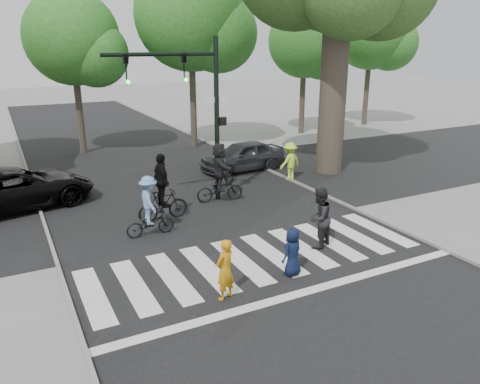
{
  "coord_description": "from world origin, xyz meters",
  "views": [
    {
      "loc": [
        -5.92,
        -9.39,
        5.78
      ],
      "look_at": [
        0.5,
        3.0,
        1.3
      ],
      "focal_mm": 35.0,
      "sensor_mm": 36.0,
      "label": 1
    }
  ],
  "objects_px": {
    "pedestrian_child": "(293,252)",
    "cyclist_mid": "(162,194)",
    "pedestrian_woman": "(225,270)",
    "pedestrian_adult": "(319,218)",
    "cyclist_right": "(219,176)",
    "car_grey": "(243,156)",
    "car_suv": "(16,188)",
    "cyclist_left": "(149,210)",
    "traffic_signal": "(195,98)"
  },
  "relations": [
    {
      "from": "car_grey",
      "to": "pedestrian_woman",
      "type": "bearing_deg",
      "value": -33.84
    },
    {
      "from": "pedestrian_adult",
      "to": "cyclist_right",
      "type": "relative_size",
      "value": 0.81
    },
    {
      "from": "pedestrian_woman",
      "to": "traffic_signal",
      "type": "bearing_deg",
      "value": -130.99
    },
    {
      "from": "traffic_signal",
      "to": "pedestrian_woman",
      "type": "relative_size",
      "value": 3.98
    },
    {
      "from": "pedestrian_woman",
      "to": "pedestrian_adult",
      "type": "height_order",
      "value": "pedestrian_adult"
    },
    {
      "from": "cyclist_left",
      "to": "cyclist_mid",
      "type": "relative_size",
      "value": 0.83
    },
    {
      "from": "pedestrian_adult",
      "to": "cyclist_left",
      "type": "relative_size",
      "value": 0.95
    },
    {
      "from": "cyclist_right",
      "to": "car_grey",
      "type": "distance_m",
      "value": 4.62
    },
    {
      "from": "pedestrian_adult",
      "to": "car_grey",
      "type": "xyz_separation_m",
      "value": [
        2.08,
        8.74,
        -0.22
      ]
    },
    {
      "from": "pedestrian_woman",
      "to": "pedestrian_adult",
      "type": "bearing_deg",
      "value": 176.74
    },
    {
      "from": "pedestrian_child",
      "to": "car_suv",
      "type": "xyz_separation_m",
      "value": [
        -6.03,
        8.9,
        0.11
      ]
    },
    {
      "from": "pedestrian_child",
      "to": "cyclist_left",
      "type": "xyz_separation_m",
      "value": [
        -2.48,
        4.22,
        0.19
      ]
    },
    {
      "from": "pedestrian_woman",
      "to": "cyclist_mid",
      "type": "distance_m",
      "value": 5.59
    },
    {
      "from": "cyclist_right",
      "to": "cyclist_left",
      "type": "bearing_deg",
      "value": -148.76
    },
    {
      "from": "cyclist_right",
      "to": "car_grey",
      "type": "height_order",
      "value": "cyclist_right"
    },
    {
      "from": "cyclist_mid",
      "to": "traffic_signal",
      "type": "bearing_deg",
      "value": 34.23
    },
    {
      "from": "traffic_signal",
      "to": "pedestrian_child",
      "type": "relative_size",
      "value": 4.63
    },
    {
      "from": "pedestrian_child",
      "to": "cyclist_left",
      "type": "relative_size",
      "value": 0.67
    },
    {
      "from": "cyclist_left",
      "to": "car_suv",
      "type": "xyz_separation_m",
      "value": [
        -3.55,
        4.67,
        -0.08
      ]
    },
    {
      "from": "cyclist_mid",
      "to": "cyclist_left",
      "type": "bearing_deg",
      "value": -125.88
    },
    {
      "from": "traffic_signal",
      "to": "cyclist_mid",
      "type": "distance_m",
      "value": 3.63
    },
    {
      "from": "pedestrian_adult",
      "to": "traffic_signal",
      "type": "bearing_deg",
      "value": -97.26
    },
    {
      "from": "cyclist_left",
      "to": "pedestrian_adult",
      "type": "bearing_deg",
      "value": -37.06
    },
    {
      "from": "cyclist_mid",
      "to": "car_grey",
      "type": "height_order",
      "value": "cyclist_mid"
    },
    {
      "from": "pedestrian_adult",
      "to": "car_suv",
      "type": "height_order",
      "value": "pedestrian_adult"
    },
    {
      "from": "pedestrian_child",
      "to": "cyclist_right",
      "type": "distance_m",
      "value": 6.31
    },
    {
      "from": "cyclist_left",
      "to": "pedestrian_child",
      "type": "bearing_deg",
      "value": -59.56
    },
    {
      "from": "cyclist_right",
      "to": "cyclist_mid",
      "type": "bearing_deg",
      "value": -159.77
    },
    {
      "from": "pedestrian_adult",
      "to": "cyclist_right",
      "type": "height_order",
      "value": "cyclist_right"
    },
    {
      "from": "traffic_signal",
      "to": "pedestrian_child",
      "type": "bearing_deg",
      "value": -90.35
    },
    {
      "from": "cyclist_mid",
      "to": "cyclist_right",
      "type": "xyz_separation_m",
      "value": [
        2.55,
        0.94,
        0.06
      ]
    },
    {
      "from": "car_suv",
      "to": "car_grey",
      "type": "xyz_separation_m",
      "value": [
        9.75,
        0.96,
        -0.06
      ]
    },
    {
      "from": "cyclist_left",
      "to": "cyclist_right",
      "type": "height_order",
      "value": "cyclist_right"
    },
    {
      "from": "pedestrian_woman",
      "to": "pedestrian_adult",
      "type": "xyz_separation_m",
      "value": [
        3.69,
        1.38,
        0.16
      ]
    },
    {
      "from": "pedestrian_child",
      "to": "cyclist_right",
      "type": "bearing_deg",
      "value": -116.38
    },
    {
      "from": "pedestrian_adult",
      "to": "cyclist_left",
      "type": "xyz_separation_m",
      "value": [
        -4.12,
        3.11,
        -0.08
      ]
    },
    {
      "from": "pedestrian_child",
      "to": "pedestrian_adult",
      "type": "distance_m",
      "value": 2.0
    },
    {
      "from": "cyclist_right",
      "to": "car_suv",
      "type": "bearing_deg",
      "value": 158.93
    },
    {
      "from": "pedestrian_child",
      "to": "cyclist_left",
      "type": "bearing_deg",
      "value": -78.2
    },
    {
      "from": "traffic_signal",
      "to": "car_grey",
      "type": "height_order",
      "value": "traffic_signal"
    },
    {
      "from": "pedestrian_adult",
      "to": "cyclist_mid",
      "type": "distance_m",
      "value": 5.36
    },
    {
      "from": "traffic_signal",
      "to": "cyclist_left",
      "type": "bearing_deg",
      "value": -138.08
    },
    {
      "from": "pedestrian_adult",
      "to": "car_grey",
      "type": "relative_size",
      "value": 0.45
    },
    {
      "from": "car_grey",
      "to": "traffic_signal",
      "type": "bearing_deg",
      "value": -51.71
    },
    {
      "from": "pedestrian_woman",
      "to": "cyclist_right",
      "type": "relative_size",
      "value": 0.67
    },
    {
      "from": "pedestrian_child",
      "to": "cyclist_mid",
      "type": "relative_size",
      "value": 0.56
    },
    {
      "from": "pedestrian_woman",
      "to": "pedestrian_adult",
      "type": "relative_size",
      "value": 0.82
    },
    {
      "from": "pedestrian_child",
      "to": "pedestrian_adult",
      "type": "xyz_separation_m",
      "value": [
        1.64,
        1.11,
        0.27
      ]
    },
    {
      "from": "pedestrian_woman",
      "to": "car_suv",
      "type": "height_order",
      "value": "car_suv"
    },
    {
      "from": "pedestrian_child",
      "to": "cyclist_right",
      "type": "height_order",
      "value": "cyclist_right"
    }
  ]
}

